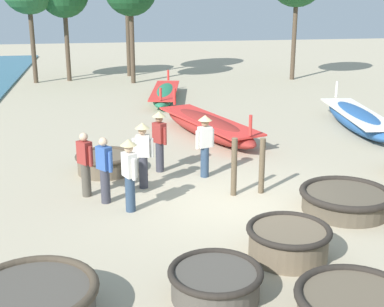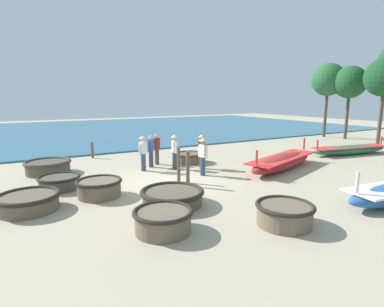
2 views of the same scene
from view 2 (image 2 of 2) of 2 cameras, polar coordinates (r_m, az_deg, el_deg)
ground_plane at (r=12.05m, az=-4.66°, el=-5.68°), size 80.00×80.00×0.00m
sea at (r=33.32m, az=-14.18°, el=4.55°), size 28.00×52.00×0.10m
coracle_center at (r=10.40m, az=-28.73°, el=-7.99°), size 1.84×1.84×0.53m
coracle_front_left at (r=7.80m, az=-5.55°, el=-12.45°), size 1.55×1.55×0.60m
coracle_far_right at (r=12.26m, az=-23.94°, el=-4.95°), size 1.54×1.54×0.51m
coracle_beside_post at (r=10.87m, az=-17.24°, el=-6.15°), size 1.57×1.57×0.61m
coracle_nearest at (r=15.75m, az=-0.39°, el=-0.70°), size 1.59×1.59×0.52m
coracle_far_left at (r=14.97m, az=-25.74°, el=-2.22°), size 2.00×2.00×0.59m
coracle_front_right at (r=9.65m, az=-3.79°, el=-8.13°), size 2.05×2.05×0.51m
coracle_upturned at (r=8.51m, az=17.20°, el=-10.85°), size 1.57×1.57×0.60m
long_boat_blue_hull at (r=14.97m, az=16.89°, el=-1.48°), size 2.85×5.54×1.25m
long_boat_white_hull at (r=20.36m, az=27.88°, el=0.66°), size 2.00×5.44×1.00m
fisherman_with_hat at (r=14.74m, az=-7.85°, el=0.59°), size 0.38×0.44×1.57m
fisherman_by_coracle at (r=13.04m, az=2.08°, el=-0.08°), size 0.51×0.36×1.67m
fisherman_standing_right at (r=14.02m, az=-9.30°, el=0.54°), size 0.36×0.49×1.67m
fisherman_standing_left at (r=14.20m, az=-3.32°, el=0.79°), size 0.52×0.36×1.67m
fisherman_crouching at (r=15.33m, az=-6.74°, el=1.00°), size 0.38×0.43×1.57m
fisherman_hauling at (r=14.30m, az=1.86°, el=0.87°), size 0.38×0.45×1.67m
mooring_post_shoreline at (r=12.04m, az=-2.56°, el=-2.19°), size 0.14×0.14×1.42m
mooring_post_inland at (r=17.80m, az=-18.47°, el=0.62°), size 0.14×0.14×0.91m
mooring_post_mid_beach at (r=11.46m, az=-0.81°, el=-2.95°), size 0.14×0.14×1.38m
tree_center at (r=27.84m, az=27.89°, el=11.85°), size 2.59×2.59×5.89m
tree_right_mid at (r=28.49m, az=24.51°, el=12.65°), size 2.75×2.75×6.26m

